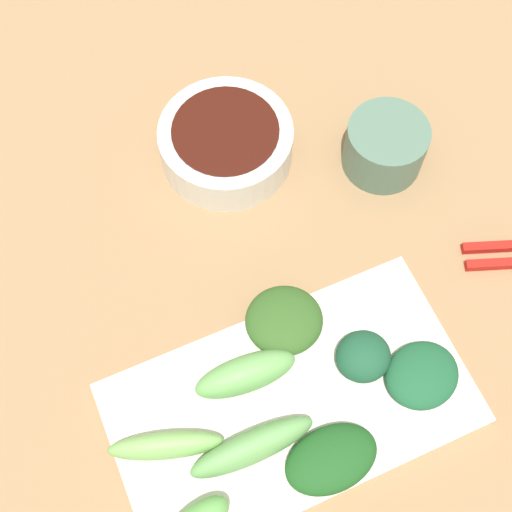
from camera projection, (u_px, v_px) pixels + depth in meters
tabletop at (265, 332)px, 0.61m from camera, size 2.10×2.10×0.02m
sauce_bowl at (226, 142)px, 0.65m from camera, size 0.12×0.12×0.04m
serving_plate at (291, 404)px, 0.56m from camera, size 0.15×0.28×0.01m
broccoli_stalk_0 at (252, 447)px, 0.53m from camera, size 0.02×0.10×0.03m
broccoli_leafy_2 at (363, 356)px, 0.56m from camera, size 0.05×0.05×0.03m
broccoli_leafy_3 at (422, 375)px, 0.56m from camera, size 0.07×0.07×0.02m
broccoli_leafy_4 at (284, 320)px, 0.58m from camera, size 0.07×0.08×0.02m
broccoli_stalk_5 at (165, 445)px, 0.53m from camera, size 0.05×0.09×0.03m
broccoli_leafy_6 at (326, 461)px, 0.53m from camera, size 0.05×0.07×0.02m
broccoli_stalk_7 at (245, 374)px, 0.55m from camera, size 0.03×0.08×0.03m
tea_cup at (385, 147)px, 0.65m from camera, size 0.07×0.07×0.05m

